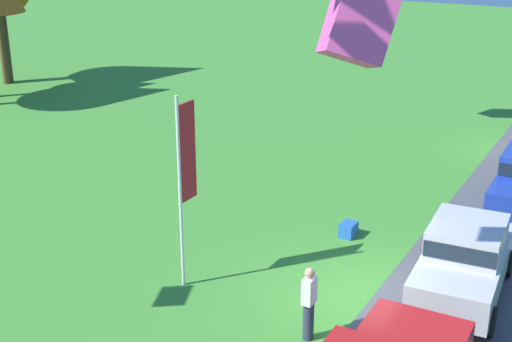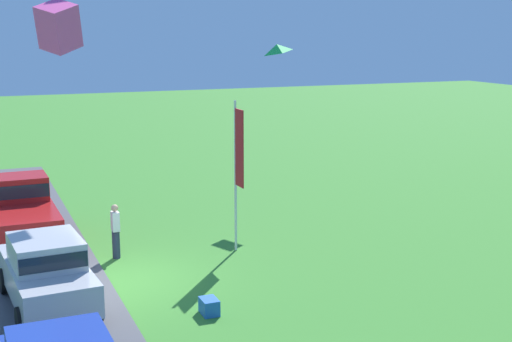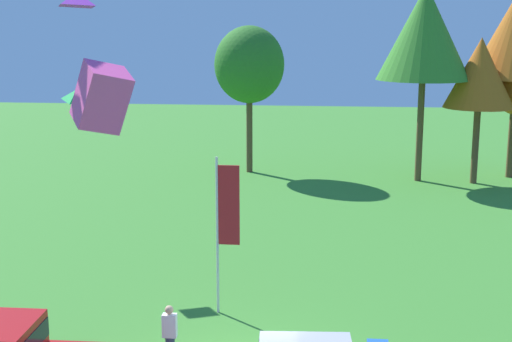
{
  "view_description": "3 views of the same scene",
  "coord_description": "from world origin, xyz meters",
  "px_view_note": "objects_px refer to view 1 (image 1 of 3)",
  "views": [
    {
      "loc": [
        -14.11,
        -5.36,
        8.68
      ],
      "look_at": [
        0.83,
        3.06,
        2.46
      ],
      "focal_mm": 50.0,
      "sensor_mm": 36.0,
      "label": 1
    },
    {
      "loc": [
        19.2,
        -3.84,
        7.0
      ],
      "look_at": [
        2.0,
        3.21,
        3.27
      ],
      "focal_mm": 50.0,
      "sensor_mm": 36.0,
      "label": 2
    },
    {
      "loc": [
        1.89,
        -16.25,
        8.61
      ],
      "look_at": [
        -0.19,
        3.83,
        4.44
      ],
      "focal_mm": 50.0,
      "sensor_mm": 36.0,
      "label": 3
    }
  ],
  "objects_px": {
    "kite_box_low_drifter": "(359,21)",
    "flag_banner": "(185,166)",
    "cooler_box": "(348,230)",
    "car_sedan_mid_row": "(464,258)",
    "person_on_lawn": "(309,303)"
  },
  "relations": [
    {
      "from": "person_on_lawn",
      "to": "flag_banner",
      "type": "xyz_separation_m",
      "value": [
        0.88,
        3.72,
        2.17
      ]
    },
    {
      "from": "flag_banner",
      "to": "cooler_box",
      "type": "distance_m",
      "value": 5.8
    },
    {
      "from": "cooler_box",
      "to": "kite_box_low_drifter",
      "type": "distance_m",
      "value": 9.68
    },
    {
      "from": "person_on_lawn",
      "to": "kite_box_low_drifter",
      "type": "relative_size",
      "value": 1.31
    },
    {
      "from": "person_on_lawn",
      "to": "flag_banner",
      "type": "distance_m",
      "value": 4.4
    },
    {
      "from": "kite_box_low_drifter",
      "to": "flag_banner",
      "type": "bearing_deg",
      "value": 68.39
    },
    {
      "from": "flag_banner",
      "to": "kite_box_low_drifter",
      "type": "relative_size",
      "value": 3.68
    },
    {
      "from": "flag_banner",
      "to": "person_on_lawn",
      "type": "bearing_deg",
      "value": -103.28
    },
    {
      "from": "flag_banner",
      "to": "cooler_box",
      "type": "relative_size",
      "value": 8.6
    },
    {
      "from": "car_sedan_mid_row",
      "to": "cooler_box",
      "type": "bearing_deg",
      "value": 63.23
    },
    {
      "from": "car_sedan_mid_row",
      "to": "kite_box_low_drifter",
      "type": "relative_size",
      "value": 3.45
    },
    {
      "from": "person_on_lawn",
      "to": "car_sedan_mid_row",
      "type": "bearing_deg",
      "value": -35.14
    },
    {
      "from": "flag_banner",
      "to": "car_sedan_mid_row",
      "type": "bearing_deg",
      "value": -67.37
    },
    {
      "from": "flag_banner",
      "to": "cooler_box",
      "type": "bearing_deg",
      "value": -29.24
    },
    {
      "from": "car_sedan_mid_row",
      "to": "kite_box_low_drifter",
      "type": "height_order",
      "value": "kite_box_low_drifter"
    }
  ]
}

